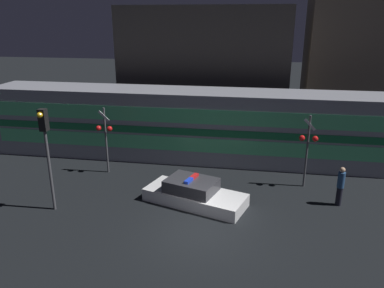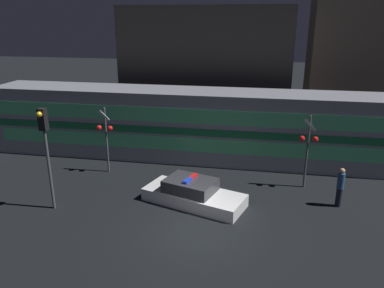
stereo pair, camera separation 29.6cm
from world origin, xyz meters
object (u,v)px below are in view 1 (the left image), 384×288
object	(u,v)px
police_car	(194,194)
crossing_signal_near	(308,144)
train	(190,125)
traffic_light_corner	(46,139)
pedestrian	(340,186)

from	to	relation	value
police_car	crossing_signal_near	bearing A→B (deg)	44.69
train	crossing_signal_near	bearing A→B (deg)	-26.71
crossing_signal_near	traffic_light_corner	xyz separation A→B (m)	(-10.89, -4.16, 1.01)
crossing_signal_near	traffic_light_corner	bearing A→B (deg)	-159.08
police_car	traffic_light_corner	world-z (taller)	traffic_light_corner
train	police_car	distance (m)	6.03
traffic_light_corner	train	bearing A→B (deg)	57.46
pedestrian	traffic_light_corner	xyz separation A→B (m)	(-12.19, -2.47, 2.29)
police_car	traffic_light_corner	xyz separation A→B (m)	(-5.86, -1.60, 2.77)
police_car	crossing_signal_near	xyz separation A→B (m)	(5.03, 2.56, 1.76)
police_car	traffic_light_corner	distance (m)	6.68
train	crossing_signal_near	world-z (taller)	train
train	traffic_light_corner	bearing A→B (deg)	-122.54
pedestrian	crossing_signal_near	bearing A→B (deg)	127.31
police_car	pedestrian	bearing A→B (deg)	25.49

